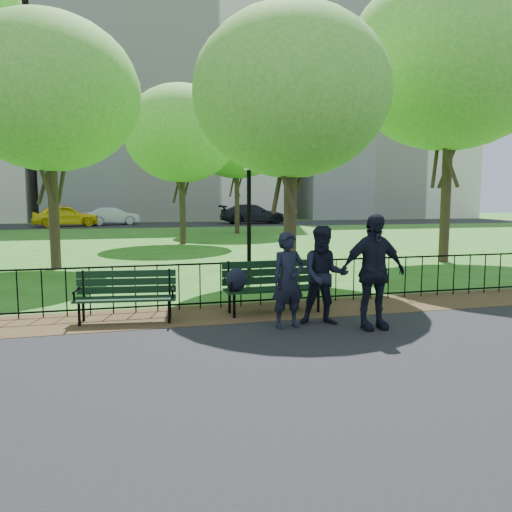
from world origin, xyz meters
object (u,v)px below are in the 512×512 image
object	(u,v)px
park_bench_main	(260,280)
sedan_silver	(112,216)
taxi	(65,216)
person_mid	(324,275)
park_bench_left_a	(126,291)
tree_mid_e	(452,60)
tree_far_c	(181,134)
lamppost	(249,214)
tree_far_e	(237,135)
person_right	(373,271)
person_left	(288,280)
tree_near_w	(48,93)
tree_near_e	(291,93)
sedan_dark	(253,214)

from	to	relation	value
park_bench_main	sedan_silver	bearing A→B (deg)	94.68
taxi	sedan_silver	bearing A→B (deg)	-77.66
person_mid	taxi	distance (m)	34.39
park_bench_left_a	tree_mid_e	xyz separation A→B (m)	(10.43, 5.86, 6.05)
tree_far_c	park_bench_left_a	bearing A→B (deg)	-100.20
park_bench_main	lamppost	size ratio (longest dim) A/B	0.58
lamppost	tree_far_e	size ratio (longest dim) A/B	0.37
person_right	sedan_silver	xyz separation A→B (m)	(-4.76, 35.47, -0.22)
person_left	person_mid	distance (m)	0.65
person_left	sedan_silver	distance (m)	35.25
lamppost	tree_near_w	size ratio (longest dim) A/B	0.43
tree_near_e	tree_far_e	size ratio (longest dim) A/B	0.78
tree_far_e	sedan_silver	world-z (taller)	tree_far_e
person_left	sedan_dark	size ratio (longest dim) A/B	0.27
tree_near_e	tree_far_c	world-z (taller)	tree_far_c
park_bench_left_a	person_right	world-z (taller)	person_right
tree_far_c	sedan_dark	world-z (taller)	tree_far_c
park_bench_left_a	tree_far_e	xyz separation A→B (m)	(6.80, 21.45, 5.46)
sedan_silver	sedan_dark	xyz separation A→B (m)	(11.80, -0.65, 0.12)
tree_mid_e	person_mid	xyz separation A→B (m)	(-7.23, -6.92, -5.75)
park_bench_left_a	tree_far_c	size ratio (longest dim) A/B	0.23
park_bench_left_a	tree_far_c	distance (m)	16.01
tree_near_w	sedan_dark	world-z (taller)	tree_near_w
taxi	tree_near_w	bearing A→B (deg)	174.34
taxi	person_right	bearing A→B (deg)	-177.39
tree_near_w	person_mid	world-z (taller)	tree_near_w
taxi	sedan_silver	world-z (taller)	taxi
tree_far_e	person_right	size ratio (longest dim) A/B	4.63
tree_mid_e	taxi	distance (m)	30.98
sedan_dark	park_bench_main	bearing A→B (deg)	165.27
park_bench_left_a	tree_near_w	world-z (taller)	tree_near_w
park_bench_left_a	tree_near_w	distance (m)	9.07
park_bench_left_a	sedan_silver	world-z (taller)	sedan_silver
park_bench_left_a	sedan_dark	distance (m)	35.04
tree_near_w	person_left	bearing A→B (deg)	-62.02
tree_far_e	tree_near_e	bearing A→B (deg)	-98.62
person_left	person_right	distance (m)	1.37
tree_near_e	tree_far_e	xyz separation A→B (m)	(2.77, 18.29, 1.34)
park_bench_main	tree_far_e	xyz separation A→B (m)	(4.43, 21.48, 5.37)
tree_mid_e	tree_far_c	world-z (taller)	tree_mid_e
taxi	sedan_dark	bearing A→B (deg)	-97.85
tree_far_c	taxi	xyz separation A→B (m)	(-7.05, 17.40, -4.29)
lamppost	tree_far_c	size ratio (longest dim) A/B	0.43
tree_mid_e	tree_far_e	size ratio (longest dim) A/B	1.10
tree_near_e	person_left	world-z (taller)	tree_near_e
park_bench_left_a	tree_near_w	xyz separation A→B (m)	(-2.04, 7.51, 4.66)
tree_far_c	person_left	distance (m)	16.78
person_left	sedan_silver	xyz separation A→B (m)	(-3.46, 35.08, -0.07)
park_bench_main	tree_far_c	world-z (taller)	tree_far_c
tree_near_e	taxi	xyz separation A→B (m)	(-8.36, 29.33, -3.82)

